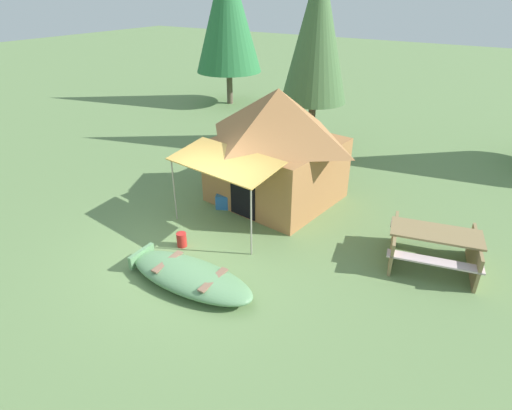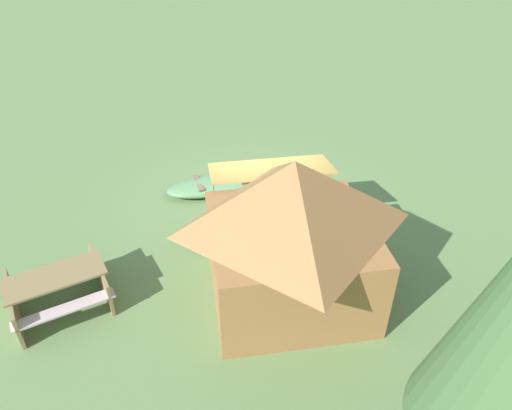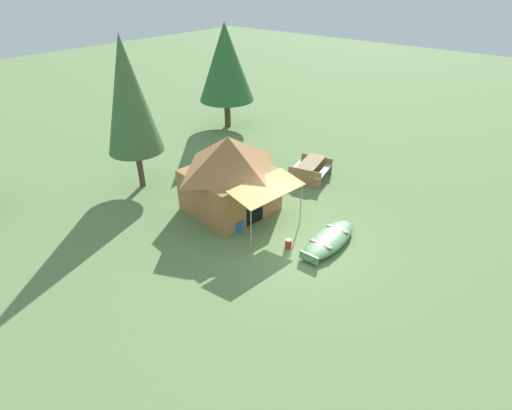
{
  "view_description": "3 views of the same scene",
  "coord_description": "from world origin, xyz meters",
  "px_view_note": "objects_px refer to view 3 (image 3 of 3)",
  "views": [
    {
      "loc": [
        5.09,
        -5.6,
        5.08
      ],
      "look_at": [
        0.88,
        1.0,
        0.91
      ],
      "focal_mm": 29.12,
      "sensor_mm": 36.0,
      "label": 1
    },
    {
      "loc": [
        2.61,
        9.15,
        6.5
      ],
      "look_at": [
        0.26,
        1.03,
        0.75
      ],
      "focal_mm": 32.84,
      "sensor_mm": 36.0,
      "label": 2
    },
    {
      "loc": [
        -9.13,
        -5.97,
        7.93
      ],
      "look_at": [
        -0.03,
        1.61,
        0.84
      ],
      "focal_mm": 28.05,
      "sensor_mm": 36.0,
      "label": 3
    }
  ],
  "objects_px": {
    "beached_rowboat": "(329,240)",
    "picnic_table": "(311,168)",
    "pine_tree_back_left": "(226,63)",
    "canvas_cabin_tent": "(229,173)",
    "pine_tree_far_center": "(128,96)",
    "fuel_can": "(288,244)",
    "cooler_box": "(236,226)"
  },
  "relations": [
    {
      "from": "beached_rowboat",
      "to": "picnic_table",
      "type": "height_order",
      "value": "picnic_table"
    },
    {
      "from": "picnic_table",
      "to": "pine_tree_back_left",
      "type": "height_order",
      "value": "pine_tree_back_left"
    },
    {
      "from": "canvas_cabin_tent",
      "to": "picnic_table",
      "type": "distance_m",
      "value": 4.37
    },
    {
      "from": "beached_rowboat",
      "to": "pine_tree_far_center",
      "type": "relative_size",
      "value": 0.46
    },
    {
      "from": "fuel_can",
      "to": "pine_tree_back_left",
      "type": "relative_size",
      "value": 0.06
    },
    {
      "from": "beached_rowboat",
      "to": "picnic_table",
      "type": "distance_m",
      "value": 4.88
    },
    {
      "from": "cooler_box",
      "to": "pine_tree_far_center",
      "type": "distance_m",
      "value": 6.34
    },
    {
      "from": "fuel_can",
      "to": "pine_tree_far_center",
      "type": "xyz_separation_m",
      "value": [
        -0.41,
        7.21,
        3.63
      ]
    },
    {
      "from": "beached_rowboat",
      "to": "canvas_cabin_tent",
      "type": "distance_m",
      "value": 4.25
    },
    {
      "from": "picnic_table",
      "to": "pine_tree_back_left",
      "type": "xyz_separation_m",
      "value": [
        2.49,
        7.27,
        3.04
      ]
    },
    {
      "from": "canvas_cabin_tent",
      "to": "pine_tree_back_left",
      "type": "distance_m",
      "value": 9.45
    },
    {
      "from": "beached_rowboat",
      "to": "canvas_cabin_tent",
      "type": "bearing_deg",
      "value": 96.24
    },
    {
      "from": "beached_rowboat",
      "to": "canvas_cabin_tent",
      "type": "height_order",
      "value": "canvas_cabin_tent"
    },
    {
      "from": "canvas_cabin_tent",
      "to": "pine_tree_back_left",
      "type": "relative_size",
      "value": 0.77
    },
    {
      "from": "picnic_table",
      "to": "pine_tree_far_center",
      "type": "xyz_separation_m",
      "value": [
        -5.14,
        4.97,
        3.31
      ]
    },
    {
      "from": "beached_rowboat",
      "to": "pine_tree_back_left",
      "type": "height_order",
      "value": "pine_tree_back_left"
    },
    {
      "from": "canvas_cabin_tent",
      "to": "pine_tree_far_center",
      "type": "relative_size",
      "value": 0.71
    },
    {
      "from": "beached_rowboat",
      "to": "cooler_box",
      "type": "bearing_deg",
      "value": 114.83
    },
    {
      "from": "canvas_cabin_tent",
      "to": "cooler_box",
      "type": "xyz_separation_m",
      "value": [
        -0.91,
        -1.1,
        -1.33
      ]
    },
    {
      "from": "cooler_box",
      "to": "pine_tree_back_left",
      "type": "bearing_deg",
      "value": 44.8
    },
    {
      "from": "beached_rowboat",
      "to": "cooler_box",
      "type": "xyz_separation_m",
      "value": [
        -1.35,
        2.91,
        -0.01
      ]
    },
    {
      "from": "cooler_box",
      "to": "beached_rowboat",
      "type": "bearing_deg",
      "value": -65.17
    },
    {
      "from": "pine_tree_back_left",
      "to": "fuel_can",
      "type": "bearing_deg",
      "value": -127.22
    },
    {
      "from": "canvas_cabin_tent",
      "to": "pine_tree_far_center",
      "type": "bearing_deg",
      "value": 103.47
    },
    {
      "from": "canvas_cabin_tent",
      "to": "picnic_table",
      "type": "xyz_separation_m",
      "value": [
        4.16,
        -0.86,
        -1.04
      ]
    },
    {
      "from": "canvas_cabin_tent",
      "to": "beached_rowboat",
      "type": "bearing_deg",
      "value": -83.76
    },
    {
      "from": "canvas_cabin_tent",
      "to": "picnic_table",
      "type": "bearing_deg",
      "value": -11.71
    },
    {
      "from": "picnic_table",
      "to": "cooler_box",
      "type": "xyz_separation_m",
      "value": [
        -5.07,
        -0.24,
        -0.29
      ]
    },
    {
      "from": "fuel_can",
      "to": "pine_tree_back_left",
      "type": "xyz_separation_m",
      "value": [
        7.22,
        9.51,
        3.36
      ]
    },
    {
      "from": "canvas_cabin_tent",
      "to": "cooler_box",
      "type": "height_order",
      "value": "canvas_cabin_tent"
    },
    {
      "from": "pine_tree_back_left",
      "to": "beached_rowboat",
      "type": "bearing_deg",
      "value": -120.79
    },
    {
      "from": "canvas_cabin_tent",
      "to": "fuel_can",
      "type": "distance_m",
      "value": 3.43
    }
  ]
}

